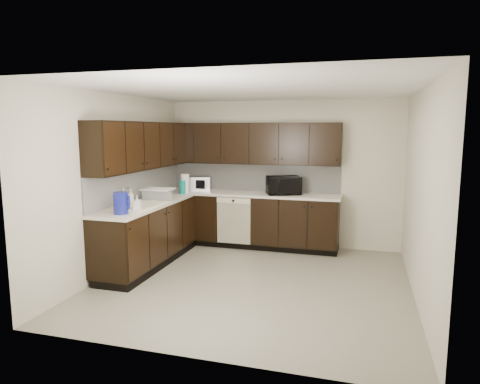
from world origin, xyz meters
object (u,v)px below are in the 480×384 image
object	(u,v)px
toaster_oven	(200,183)
storage_bin	(158,194)
microwave	(283,185)
sink	(137,210)
blue_pitcher	(121,203)

from	to	relation	value
toaster_oven	storage_bin	size ratio (longest dim) A/B	0.89
microwave	storage_bin	xyz separation A→B (m)	(-1.74, -1.09, -0.07)
toaster_oven	microwave	bearing A→B (deg)	-21.16
microwave	storage_bin	world-z (taller)	microwave
sink	blue_pitcher	xyz separation A→B (m)	(0.07, -0.54, 0.20)
microwave	blue_pitcher	xyz separation A→B (m)	(-1.69, -2.22, -0.01)
microwave	blue_pitcher	size ratio (longest dim) A/B	1.93
sink	blue_pitcher	distance (m)	0.58
sink	toaster_oven	distance (m)	1.80
microwave	toaster_oven	distance (m)	1.53
storage_bin	toaster_oven	bearing A→B (deg)	79.78
storage_bin	microwave	bearing A→B (deg)	32.19
storage_bin	blue_pitcher	world-z (taller)	blue_pitcher
storage_bin	blue_pitcher	distance (m)	1.13
sink	toaster_oven	xyz separation A→B (m)	(0.24, 1.78, 0.18)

